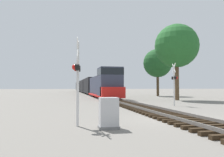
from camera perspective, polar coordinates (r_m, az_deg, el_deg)
name	(u,v)px	position (r m, az deg, el deg)	size (l,w,h in m)	color
ground_plane	(178,119)	(12.54, 16.81, -10.14)	(400.00, 400.00, 0.00)	slate
rail_track_bed	(178,117)	(12.52, 16.80, -9.53)	(2.60, 160.00, 0.31)	black
freight_train	(86,86)	(66.45, -6.72, -2.02)	(3.14, 78.84, 4.46)	#33384C
crossing_signal_near	(77,73)	(9.90, -9.08, 1.40)	(0.42, 1.01, 3.93)	silver
crossing_signal_far	(174,80)	(21.12, 15.96, -0.44)	(0.47, 1.02, 3.98)	silver
relay_cabinet	(109,113)	(9.26, -0.88, -9.08)	(0.85, 0.66, 1.30)	slate
tree_far_right	(177,46)	(30.90, 16.50, 8.12)	(5.83, 5.83, 10.21)	brown
tree_mid_background	(158,63)	(43.68, 11.82, 3.92)	(5.56, 5.56, 9.22)	#473521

